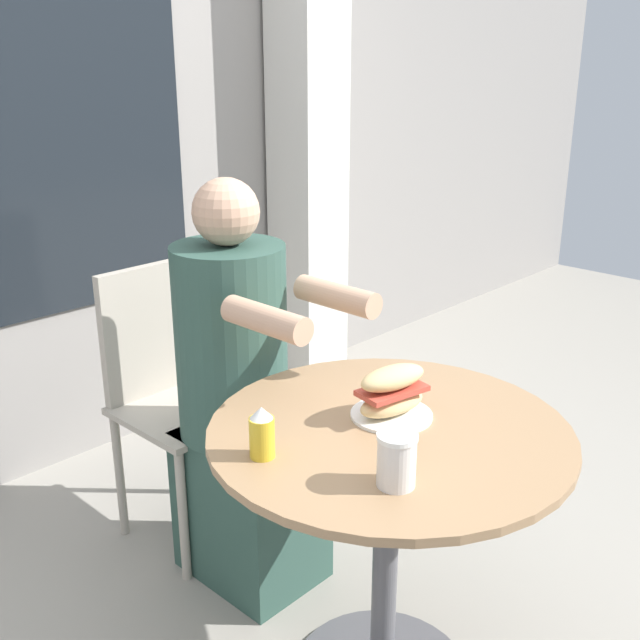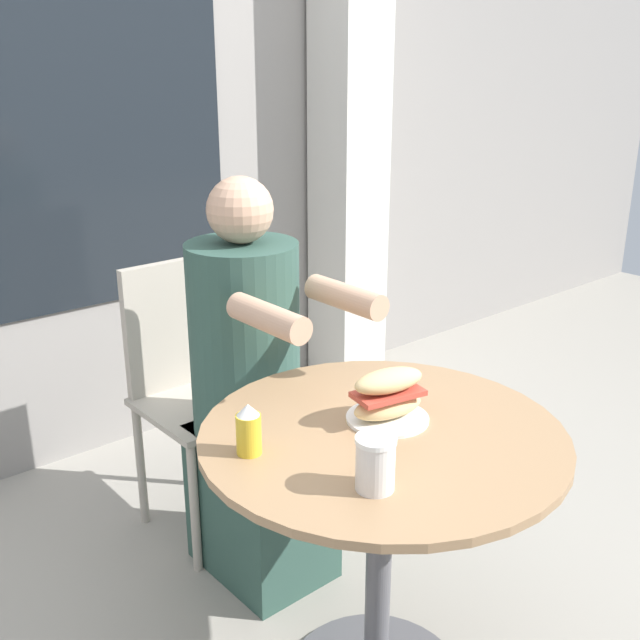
{
  "view_description": "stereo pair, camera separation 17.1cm",
  "coord_description": "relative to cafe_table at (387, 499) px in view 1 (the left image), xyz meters",
  "views": [
    {
      "loc": [
        -1.17,
        -0.91,
        1.47
      ],
      "look_at": [
        0.0,
        0.21,
        0.9
      ],
      "focal_mm": 42.0,
      "sensor_mm": 36.0,
      "label": 1
    },
    {
      "loc": [
        -1.04,
        -1.03,
        1.47
      ],
      "look_at": [
        0.0,
        0.21,
        0.9
      ],
      "focal_mm": 42.0,
      "sensor_mm": 36.0,
      "label": 2
    }
  ],
  "objects": [
    {
      "name": "cafe_table",
      "position": [
        0.0,
        0.0,
        0.0
      ],
      "size": [
        0.81,
        0.81,
        0.7
      ],
      "color": "#997551",
      "rests_on": "ground_plane"
    },
    {
      "name": "condiment_bottle",
      "position": [
        -0.28,
        0.11,
        0.23
      ],
      "size": [
        0.05,
        0.05,
        0.11
      ],
      "color": "gold",
      "rests_on": "cafe_table"
    },
    {
      "name": "seated_diner",
      "position": [
        0.06,
        0.58,
        -0.0
      ],
      "size": [
        0.32,
        0.56,
        1.18
      ],
      "rotation": [
        0.0,
        0.0,
        3.15
      ],
      "color": "#2D4C42",
      "rests_on": "ground_plane"
    },
    {
      "name": "storefront_wall",
      "position": [
        -0.0,
        1.61,
        0.88
      ],
      "size": [
        8.0,
        0.09,
        2.8
      ],
      "color": "gray",
      "rests_on": "ground_plane"
    },
    {
      "name": "drink_cup",
      "position": [
        -0.17,
        -0.15,
        0.23
      ],
      "size": [
        0.08,
        0.08,
        0.11
      ],
      "color": "silver",
      "rests_on": "cafe_table"
    },
    {
      "name": "diner_chair",
      "position": [
        0.06,
        0.92,
        0.0
      ],
      "size": [
        0.38,
        0.38,
        0.87
      ],
      "rotation": [
        0.0,
        0.0,
        3.15
      ],
      "color": "#ADA393",
      "rests_on": "ground_plane"
    },
    {
      "name": "lattice_pillar",
      "position": [
        1.18,
        1.42,
        0.68
      ],
      "size": [
        0.26,
        0.26,
        2.4
      ],
      "color": "beige",
      "rests_on": "ground_plane"
    },
    {
      "name": "sandwich_on_plate",
      "position": [
        0.05,
        0.03,
        0.24
      ],
      "size": [
        0.19,
        0.19,
        0.12
      ],
      "rotation": [
        0.0,
        0.0,
        -0.19
      ],
      "color": "white",
      "rests_on": "cafe_table"
    }
  ]
}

